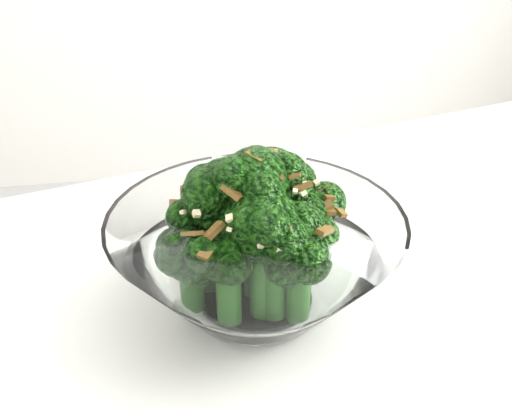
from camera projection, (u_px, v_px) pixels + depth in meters
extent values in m
cube|color=white|center=(360.00, 409.00, 0.41)|extent=(1.37, 1.08, 0.04)
cylinder|color=white|center=(483.00, 316.00, 1.06)|extent=(0.04, 0.04, 0.71)
cylinder|color=white|center=(256.00, 301.00, 0.48)|extent=(0.09, 0.09, 0.01)
cylinder|color=#215817|center=(256.00, 248.00, 0.45)|extent=(0.02, 0.02, 0.09)
sphere|color=#1D5510|center=(256.00, 183.00, 0.42)|extent=(0.05, 0.05, 0.05)
cylinder|color=#215817|center=(270.00, 236.00, 0.47)|extent=(0.02, 0.02, 0.08)
sphere|color=#1D5510|center=(271.00, 179.00, 0.44)|extent=(0.05, 0.05, 0.05)
cylinder|color=#215817|center=(228.00, 249.00, 0.46)|extent=(0.02, 0.02, 0.08)
sphere|color=#1D5510|center=(226.00, 192.00, 0.43)|extent=(0.05, 0.05, 0.05)
cylinder|color=#215817|center=(262.00, 275.00, 0.43)|extent=(0.02, 0.02, 0.08)
sphere|color=#1D5510|center=(262.00, 219.00, 0.41)|extent=(0.05, 0.05, 0.05)
cylinder|color=#215817|center=(301.00, 259.00, 0.46)|extent=(0.02, 0.02, 0.06)
sphere|color=#1D5510|center=(303.00, 214.00, 0.44)|extent=(0.05, 0.05, 0.05)
cylinder|color=#215817|center=(208.00, 258.00, 0.46)|extent=(0.02, 0.02, 0.06)
sphere|color=#1D5510|center=(206.00, 215.00, 0.44)|extent=(0.05, 0.05, 0.05)
cylinder|color=#215817|center=(299.00, 291.00, 0.43)|extent=(0.02, 0.02, 0.05)
sphere|color=#1D5510|center=(301.00, 248.00, 0.41)|extent=(0.05, 0.05, 0.05)
cylinder|color=#215817|center=(229.00, 295.00, 0.43)|extent=(0.02, 0.02, 0.05)
sphere|color=#1D5510|center=(227.00, 254.00, 0.41)|extent=(0.04, 0.04, 0.04)
cylinder|color=#215817|center=(303.00, 245.00, 0.49)|extent=(0.02, 0.02, 0.04)
sphere|color=#1D5510|center=(305.00, 212.00, 0.48)|extent=(0.04, 0.04, 0.04)
cylinder|color=#215817|center=(192.00, 288.00, 0.44)|extent=(0.02, 0.02, 0.04)
sphere|color=#1D5510|center=(190.00, 254.00, 0.43)|extent=(0.04, 0.04, 0.04)
cylinder|color=#215817|center=(253.00, 238.00, 0.50)|extent=(0.02, 0.02, 0.05)
sphere|color=#1D5510|center=(253.00, 205.00, 0.48)|extent=(0.04, 0.04, 0.04)
cylinder|color=#215817|center=(275.00, 283.00, 0.43)|extent=(0.02, 0.02, 0.07)
sphere|color=#1D5510|center=(276.00, 232.00, 0.41)|extent=(0.05, 0.05, 0.05)
cube|color=olive|center=(207.00, 251.00, 0.38)|extent=(0.02, 0.02, 0.01)
cube|color=olive|center=(273.00, 217.00, 0.39)|extent=(0.01, 0.01, 0.01)
cube|color=olive|center=(198.00, 183.00, 0.44)|extent=(0.01, 0.02, 0.00)
cube|color=olive|center=(222.00, 168.00, 0.43)|extent=(0.01, 0.02, 0.01)
cube|color=olive|center=(206.00, 184.00, 0.43)|extent=(0.01, 0.02, 0.01)
cube|color=olive|center=(268.00, 225.00, 0.38)|extent=(0.01, 0.01, 0.00)
cube|color=olive|center=(329.00, 210.00, 0.42)|extent=(0.01, 0.01, 0.01)
cube|color=olive|center=(238.00, 161.00, 0.44)|extent=(0.02, 0.01, 0.01)
cube|color=olive|center=(249.00, 209.00, 0.39)|extent=(0.01, 0.02, 0.01)
cube|color=olive|center=(325.00, 230.00, 0.40)|extent=(0.02, 0.02, 0.01)
cube|color=olive|center=(249.00, 159.00, 0.43)|extent=(0.01, 0.02, 0.01)
cube|color=olive|center=(338.00, 210.00, 0.43)|extent=(0.01, 0.02, 0.01)
cube|color=olive|center=(257.00, 151.00, 0.42)|extent=(0.01, 0.01, 0.01)
cube|color=olive|center=(192.00, 233.00, 0.39)|extent=(0.02, 0.02, 0.01)
cube|color=olive|center=(197.00, 198.00, 0.41)|extent=(0.02, 0.02, 0.01)
cube|color=olive|center=(268.00, 153.00, 0.42)|extent=(0.02, 0.02, 0.01)
cube|color=olive|center=(214.00, 231.00, 0.39)|extent=(0.02, 0.02, 0.01)
cube|color=olive|center=(287.00, 226.00, 0.38)|extent=(0.01, 0.01, 0.01)
cube|color=olive|center=(287.00, 175.00, 0.42)|extent=(0.01, 0.01, 0.01)
cube|color=olive|center=(302.00, 186.00, 0.41)|extent=(0.02, 0.01, 0.01)
cube|color=olive|center=(261.00, 156.00, 0.43)|extent=(0.02, 0.02, 0.01)
cube|color=olive|center=(213.00, 178.00, 0.42)|extent=(0.02, 0.02, 0.01)
cube|color=olive|center=(232.00, 192.00, 0.39)|extent=(0.02, 0.02, 0.01)
cube|color=olive|center=(255.00, 176.00, 0.40)|extent=(0.01, 0.01, 0.01)
cube|color=olive|center=(328.00, 197.00, 0.43)|extent=(0.01, 0.01, 0.01)
cube|color=olive|center=(287.00, 165.00, 0.43)|extent=(0.02, 0.02, 0.01)
cube|color=olive|center=(298.00, 176.00, 0.46)|extent=(0.01, 0.01, 0.01)
cube|color=olive|center=(295.00, 175.00, 0.41)|extent=(0.01, 0.01, 0.01)
cube|color=olive|center=(324.00, 207.00, 0.41)|extent=(0.01, 0.01, 0.01)
cube|color=olive|center=(203.00, 181.00, 0.44)|extent=(0.02, 0.01, 0.01)
cube|color=olive|center=(276.00, 175.00, 0.40)|extent=(0.01, 0.01, 0.01)
cube|color=olive|center=(248.00, 156.00, 0.42)|extent=(0.01, 0.02, 0.01)
cube|color=olive|center=(296.00, 168.00, 0.45)|extent=(0.02, 0.02, 0.01)
cube|color=olive|center=(256.00, 157.00, 0.40)|extent=(0.02, 0.02, 0.01)
cube|color=olive|center=(175.00, 207.00, 0.43)|extent=(0.01, 0.01, 0.01)
cube|color=olive|center=(297.00, 177.00, 0.42)|extent=(0.02, 0.02, 0.01)
cube|color=olive|center=(259.00, 168.00, 0.46)|extent=(0.02, 0.02, 0.01)
cube|color=olive|center=(186.00, 191.00, 0.45)|extent=(0.01, 0.02, 0.01)
cube|color=olive|center=(274.00, 215.00, 0.39)|extent=(0.02, 0.01, 0.01)
cube|color=olive|center=(296.00, 176.00, 0.45)|extent=(0.01, 0.01, 0.01)
cube|color=olive|center=(277.00, 167.00, 0.44)|extent=(0.01, 0.01, 0.01)
cube|color=olive|center=(246.00, 166.00, 0.41)|extent=(0.01, 0.02, 0.01)
cube|color=olive|center=(320.00, 188.00, 0.44)|extent=(0.01, 0.02, 0.01)
cube|color=beige|center=(291.00, 172.00, 0.47)|extent=(0.01, 0.01, 0.01)
cube|color=beige|center=(230.00, 218.00, 0.39)|extent=(0.01, 0.01, 0.01)
cube|color=beige|center=(310.00, 216.00, 0.39)|extent=(0.01, 0.01, 0.00)
cube|color=beige|center=(186.00, 191.00, 0.43)|extent=(0.01, 0.01, 0.01)
cube|color=beige|center=(261.00, 245.00, 0.38)|extent=(0.00, 0.01, 0.01)
cube|color=beige|center=(226.00, 166.00, 0.41)|extent=(0.00, 0.00, 0.00)
cube|color=beige|center=(267.00, 165.00, 0.46)|extent=(0.01, 0.01, 0.00)
cube|color=beige|center=(304.00, 205.00, 0.40)|extent=(0.01, 0.01, 0.01)
cube|color=beige|center=(235.00, 168.00, 0.47)|extent=(0.00, 0.00, 0.00)
cube|color=beige|center=(229.00, 229.00, 0.38)|extent=(0.01, 0.01, 0.00)
cube|color=beige|center=(292.00, 170.00, 0.42)|extent=(0.01, 0.01, 0.01)
cube|color=beige|center=(292.00, 169.00, 0.42)|extent=(0.01, 0.01, 0.01)
cube|color=beige|center=(257.00, 161.00, 0.40)|extent=(0.01, 0.01, 0.00)
cube|color=beige|center=(306.00, 184.00, 0.41)|extent=(0.01, 0.01, 0.00)
cube|color=beige|center=(276.00, 204.00, 0.39)|extent=(0.01, 0.01, 0.00)
cube|color=beige|center=(303.00, 193.00, 0.41)|extent=(0.01, 0.01, 0.01)
cube|color=beige|center=(243.00, 157.00, 0.42)|extent=(0.01, 0.01, 0.00)
cube|color=beige|center=(185.00, 193.00, 0.43)|extent=(0.01, 0.01, 0.00)
cube|color=beige|center=(316.00, 183.00, 0.44)|extent=(0.01, 0.01, 0.00)
cube|color=beige|center=(196.00, 214.00, 0.40)|extent=(0.01, 0.01, 0.01)
cube|color=beige|center=(305.00, 210.00, 0.40)|extent=(0.01, 0.01, 0.00)
cube|color=beige|center=(295.00, 191.00, 0.41)|extent=(0.00, 0.00, 0.00)
cube|color=beige|center=(257.00, 161.00, 0.44)|extent=(0.01, 0.01, 0.01)
cube|color=beige|center=(321.00, 189.00, 0.43)|extent=(0.00, 0.00, 0.00)
cube|color=beige|center=(240.00, 167.00, 0.48)|extent=(0.01, 0.01, 0.00)
cube|color=beige|center=(193.00, 197.00, 0.42)|extent=(0.01, 0.01, 0.01)
cube|color=beige|center=(280.00, 249.00, 0.38)|extent=(0.01, 0.01, 0.01)
cube|color=beige|center=(266.00, 193.00, 0.39)|extent=(0.01, 0.01, 0.01)
cube|color=beige|center=(199.00, 183.00, 0.44)|extent=(0.01, 0.01, 0.01)
cube|color=beige|center=(183.00, 212.00, 0.41)|extent=(0.01, 0.01, 0.00)
cube|color=beige|center=(241.00, 223.00, 0.38)|extent=(0.01, 0.01, 0.00)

